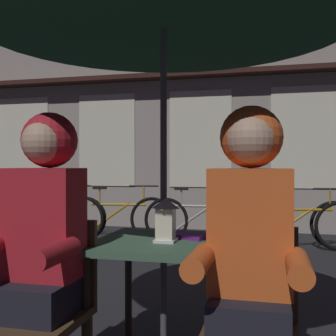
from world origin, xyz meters
TOP-DOWN VIEW (x-y plane):
  - cafe_table at (0.00, 0.00)m, footprint 0.72×0.72m
  - lantern at (0.03, -0.06)m, footprint 0.11×0.11m
  - chair_left at (-0.48, -0.37)m, footprint 0.40×0.40m
  - chair_right at (0.48, -0.37)m, footprint 0.40×0.40m
  - person_left_hooded at (-0.48, -0.43)m, footprint 0.45×0.56m
  - person_right_hooded at (0.48, -0.43)m, footprint 0.45×0.56m
  - shopfront_building at (-0.66, 5.40)m, footprint 10.00×0.93m
  - bicycle_nearest at (-2.70, 3.76)m, footprint 1.67×0.30m
  - bicycle_second at (-1.69, 3.75)m, footprint 1.67×0.31m
  - bicycle_third at (-0.44, 3.80)m, footprint 1.68×0.14m
  - bicycle_fourth at (0.93, 3.65)m, footprint 1.66×0.35m
  - book at (0.13, 0.09)m, footprint 0.24×0.20m

SIDE VIEW (x-z plane):
  - bicycle_nearest at x=-2.70m, z-range -0.07..0.77m
  - bicycle_second at x=-1.69m, z-range -0.07..0.77m
  - bicycle_third at x=-0.44m, z-range -0.07..0.77m
  - bicycle_fourth at x=0.93m, z-range -0.07..0.77m
  - chair_left at x=-0.48m, z-range 0.05..0.92m
  - chair_right at x=0.48m, z-range 0.05..0.92m
  - cafe_table at x=0.00m, z-range 0.27..1.01m
  - book at x=0.13m, z-range 0.74..0.76m
  - person_left_hooded at x=-0.48m, z-range 0.15..1.55m
  - person_right_hooded at x=0.48m, z-range 0.15..1.55m
  - lantern at x=0.03m, z-range 0.75..0.98m
  - shopfront_building at x=-0.66m, z-range -0.01..6.19m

